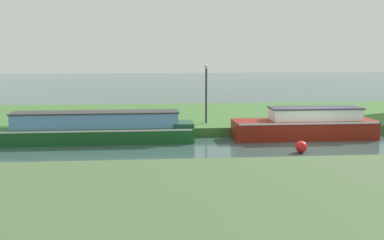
# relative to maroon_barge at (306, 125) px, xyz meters

# --- Properties ---
(ground_plane) EXTENTS (120.00, 120.00, 0.00)m
(ground_plane) POSITION_rel_maroon_barge_xyz_m (-0.22, -1.20, -0.60)
(ground_plane) COLOR #34504B
(riverbank_far) EXTENTS (72.00, 10.00, 0.40)m
(riverbank_far) POSITION_rel_maroon_barge_xyz_m (-0.22, 5.80, -0.40)
(riverbank_far) COLOR #3F6B31
(riverbank_far) RESTS_ON ground_plane
(maroon_barge) EXTENTS (6.28, 1.62, 1.40)m
(maroon_barge) POSITION_rel_maroon_barge_xyz_m (0.00, 0.00, 0.00)
(maroon_barge) COLOR maroon
(maroon_barge) RESTS_ON ground_plane
(forest_narrowboat) EXTENTS (10.03, 1.56, 1.32)m
(forest_narrowboat) POSITION_rel_maroon_barge_xyz_m (-9.71, -0.00, -0.04)
(forest_narrowboat) COLOR #154F1E
(forest_narrowboat) RESTS_ON ground_plane
(lamp_post) EXTENTS (0.24, 0.24, 2.84)m
(lamp_post) POSITION_rel_maroon_barge_xyz_m (-4.19, 2.35, 1.59)
(lamp_post) COLOR #333338
(lamp_post) RESTS_ON riverbank_far
(channel_buoy) EXTENTS (0.46, 0.46, 0.46)m
(channel_buoy) POSITION_rel_maroon_barge_xyz_m (-1.15, -2.87, -0.37)
(channel_buoy) COLOR red
(channel_buoy) RESTS_ON ground_plane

